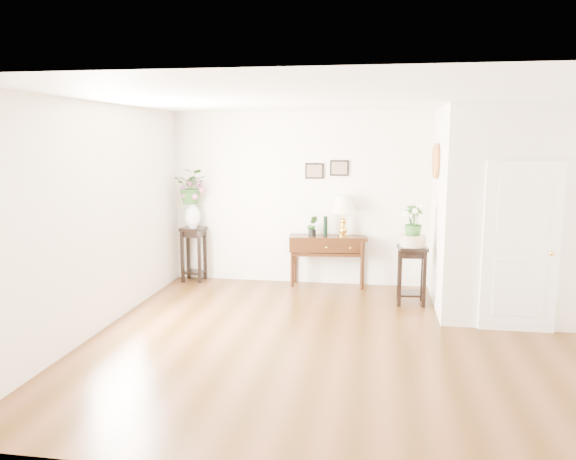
% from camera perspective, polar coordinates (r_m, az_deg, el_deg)
% --- Properties ---
extents(floor, '(6.00, 5.50, 0.02)m').
position_cam_1_polar(floor, '(6.72, 5.54, -11.35)').
color(floor, brown).
rests_on(floor, ground).
extents(ceiling, '(6.00, 5.50, 0.02)m').
position_cam_1_polar(ceiling, '(6.31, 5.95, 13.21)').
color(ceiling, white).
rests_on(ceiling, ground).
extents(wall_back, '(6.00, 0.02, 2.80)m').
position_cam_1_polar(wall_back, '(9.09, 6.78, 3.12)').
color(wall_back, white).
rests_on(wall_back, ground).
extents(wall_front, '(6.00, 0.02, 2.80)m').
position_cam_1_polar(wall_front, '(3.68, 3.15, -5.86)').
color(wall_front, white).
rests_on(wall_front, ground).
extents(wall_left, '(0.02, 5.50, 2.80)m').
position_cam_1_polar(wall_left, '(7.19, -18.87, 1.08)').
color(wall_left, white).
rests_on(wall_left, ground).
extents(partition, '(1.80, 1.95, 2.80)m').
position_cam_1_polar(partition, '(8.30, 21.14, 1.98)').
color(partition, white).
rests_on(partition, floor).
extents(door, '(0.90, 0.05, 2.10)m').
position_cam_1_polar(door, '(7.38, 22.57, -1.68)').
color(door, white).
rests_on(door, floor).
extents(art_print_left, '(0.30, 0.02, 0.25)m').
position_cam_1_polar(art_print_left, '(9.08, 2.71, 6.02)').
color(art_print_left, black).
rests_on(art_print_left, wall_back).
extents(art_print_right, '(0.30, 0.02, 0.25)m').
position_cam_1_polar(art_print_right, '(9.05, 5.25, 6.29)').
color(art_print_right, black).
rests_on(art_print_right, wall_back).
extents(wall_ornament, '(0.07, 0.51, 0.51)m').
position_cam_1_polar(wall_ornament, '(8.23, 14.77, 6.79)').
color(wall_ornament, '#B46B35').
rests_on(wall_ornament, partition).
extents(console_table, '(1.27, 0.55, 0.82)m').
position_cam_1_polar(console_table, '(9.10, 4.05, -3.15)').
color(console_table, black).
rests_on(console_table, floor).
extents(table_lamp, '(0.43, 0.43, 0.66)m').
position_cam_1_polar(table_lamp, '(8.95, 5.66, 1.58)').
color(table_lamp, gold).
rests_on(table_lamp, console_table).
extents(green_vase, '(0.07, 0.07, 0.32)m').
position_cam_1_polar(green_vase, '(8.99, 3.83, 0.48)').
color(green_vase, black).
rests_on(green_vase, console_table).
extents(potted_plant, '(0.19, 0.16, 0.30)m').
position_cam_1_polar(potted_plant, '(9.02, 2.49, 0.40)').
color(potted_plant, '#26531D').
rests_on(potted_plant, console_table).
extents(plant_stand_a, '(0.41, 0.41, 0.91)m').
position_cam_1_polar(plant_stand_a, '(9.52, -9.55, -2.44)').
color(plant_stand_a, black).
rests_on(plant_stand_a, floor).
extents(porcelain_vase, '(0.33, 0.33, 0.44)m').
position_cam_1_polar(porcelain_vase, '(9.40, -9.66, 1.62)').
color(porcelain_vase, white).
rests_on(porcelain_vase, plant_stand_a).
extents(lily_arrangement, '(0.53, 0.46, 0.59)m').
position_cam_1_polar(lily_arrangement, '(9.35, -9.74, 4.46)').
color(lily_arrangement, '#26531D').
rests_on(lily_arrangement, porcelain_vase).
extents(plant_stand_b, '(0.44, 0.44, 0.85)m').
position_cam_1_polar(plant_stand_b, '(8.28, 12.43, -4.49)').
color(plant_stand_b, black).
rests_on(plant_stand_b, floor).
extents(ceramic_bowl, '(0.46, 0.46, 0.16)m').
position_cam_1_polar(ceramic_bowl, '(8.18, 12.55, -1.06)').
color(ceramic_bowl, beige).
rests_on(ceramic_bowl, plant_stand_b).
extents(narcissus, '(0.34, 0.34, 0.46)m').
position_cam_1_polar(narcissus, '(8.14, 12.62, 0.82)').
color(narcissus, '#26531D').
rests_on(narcissus, ceramic_bowl).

